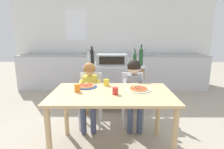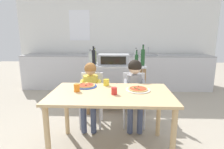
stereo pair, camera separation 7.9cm
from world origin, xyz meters
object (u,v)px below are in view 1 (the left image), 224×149
at_px(drinking_cup_yellow, 106,82).
at_px(pizza_plate_blue_rimmed, 86,86).
at_px(bottle_tall_green_wine, 89,60).
at_px(bottle_clear_vinegar, 92,57).
at_px(child_in_grey_shirt, 134,85).
at_px(child_in_yellow_shirt, 89,88).
at_px(bottle_brown_beer, 134,57).
at_px(dining_chair_left, 91,95).
at_px(kitchen_island_cart, 114,80).
at_px(dining_table, 112,100).
at_px(drinking_cup_orange, 77,88).
at_px(toaster_oven, 112,59).
at_px(bottle_slim_sauce, 135,59).
at_px(dining_chair_right, 133,95).
at_px(pizza_plate_white, 138,89).
at_px(drinking_cup_red, 115,91).
at_px(bottle_dark_olive_oil, 141,57).
at_px(bottle_squat_spirits, 93,57).

bearing_deg(drinking_cup_yellow, pizza_plate_blue_rimmed, -165.83).
bearing_deg(bottle_tall_green_wine, bottle_clear_vinegar, 64.75).
xyz_separation_m(bottle_clear_vinegar, child_in_grey_shirt, (0.68, -0.54, -0.34)).
height_order(bottle_clear_vinegar, child_in_yellow_shirt, bottle_clear_vinegar).
height_order(bottle_brown_beer, dining_chair_left, bottle_brown_beer).
xyz_separation_m(kitchen_island_cart, bottle_tall_green_wine, (-0.43, -0.22, 0.41)).
xyz_separation_m(bottle_clear_vinegar, dining_table, (0.36, -1.13, -0.37)).
relative_size(bottle_brown_beer, drinking_cup_orange, 3.11).
xyz_separation_m(kitchen_island_cart, toaster_oven, (-0.04, 0.03, 0.38)).
relative_size(bottle_slim_sauce, dining_chair_right, 0.33).
bearing_deg(bottle_tall_green_wine, toaster_oven, 32.68).
height_order(toaster_oven, bottle_tall_green_wine, bottle_tall_green_wine).
bearing_deg(child_in_yellow_shirt, kitchen_island_cart, 62.07).
bearing_deg(child_in_yellow_shirt, drinking_cup_orange, -97.25).
height_order(toaster_oven, drinking_cup_yellow, toaster_oven).
xyz_separation_m(toaster_oven, bottle_clear_vinegar, (-0.35, -0.16, 0.05)).
height_order(dining_table, dining_chair_left, dining_chair_left).
xyz_separation_m(child_in_grey_shirt, pizza_plate_white, (-0.00, -0.49, 0.08)).
distance_m(dining_table, dining_chair_right, 0.79).
distance_m(bottle_clear_vinegar, drinking_cup_yellow, 0.91).
bearing_deg(dining_table, kitchen_island_cart, 88.63).
relative_size(drinking_cup_yellow, drinking_cup_orange, 0.93).
distance_m(bottle_clear_vinegar, pizza_plate_blue_rimmed, 0.94).
distance_m(bottle_tall_green_wine, dining_table, 1.16).
height_order(pizza_plate_blue_rimmed, drinking_cup_yellow, drinking_cup_yellow).
relative_size(bottle_slim_sauce, child_in_yellow_shirt, 0.27).
bearing_deg(pizza_plate_white, child_in_yellow_shirt, 144.72).
distance_m(pizza_plate_white, drinking_cup_orange, 0.74).
height_order(bottle_brown_beer, drinking_cup_orange, bottle_brown_beer).
distance_m(bottle_slim_sauce, child_in_grey_shirt, 0.70).
bearing_deg(drinking_cup_red, dining_chair_left, 116.59).
bearing_deg(child_in_yellow_shirt, pizza_plate_blue_rimmed, -90.01).
distance_m(bottle_tall_green_wine, bottle_slim_sauce, 0.82).
bearing_deg(pizza_plate_white, bottle_dark_olive_oil, 80.53).
distance_m(bottle_tall_green_wine, bottle_squat_spirits, 0.32).
bearing_deg(drinking_cup_orange, dining_chair_left, 84.09).
bearing_deg(bottle_squat_spirits, child_in_yellow_shirt, -88.05).
bearing_deg(dining_table, bottle_dark_olive_oil, 66.80).
bearing_deg(child_in_yellow_shirt, dining_chair_left, 90.00).
height_order(kitchen_island_cart, dining_chair_right, kitchen_island_cart).
bearing_deg(bottle_brown_beer, drinking_cup_orange, -119.61).
relative_size(bottle_tall_green_wine, bottle_squat_spirits, 0.97).
bearing_deg(pizza_plate_blue_rimmed, drinking_cup_red, -38.00).
bearing_deg(pizza_plate_white, kitchen_island_cart, 104.23).
xyz_separation_m(bottle_dark_olive_oil, bottle_slim_sauce, (-0.11, 0.03, -0.05)).
xyz_separation_m(child_in_yellow_shirt, drinking_cup_orange, (-0.07, -0.55, 0.16)).
relative_size(bottle_dark_olive_oil, dining_chair_right, 0.45).
bearing_deg(bottle_clear_vinegar, drinking_cup_orange, -92.63).
bearing_deg(drinking_cup_yellow, dining_table, -75.52).
bearing_deg(pizza_plate_blue_rimmed, bottle_dark_olive_oil, 48.48).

